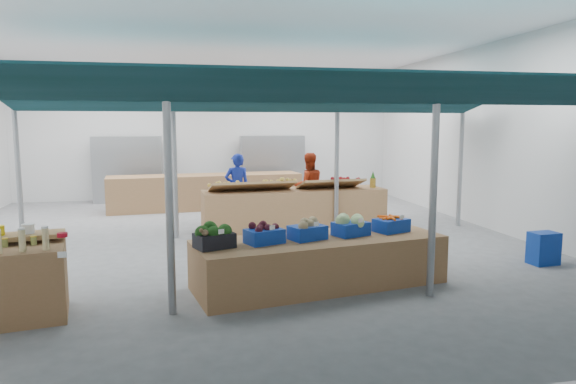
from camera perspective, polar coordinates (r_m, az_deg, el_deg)
The scene contains 22 objects.
floor at distance 10.66m, azimuth -6.88°, elevation -5.39°, with size 13.00×13.00×0.00m, color slate.
hall at distance 11.84m, azimuth -7.66°, elevation 8.76°, with size 13.00×13.00×13.00m.
pole_grid at distance 8.78m, azimuth -1.23°, elevation 3.88°, with size 10.00×4.60×3.00m.
awnings at distance 8.77m, azimuth -1.25°, elevation 10.21°, with size 9.50×7.08×0.30m.
back_shelving_left at distance 16.51m, azimuth -17.35°, elevation 2.37°, with size 2.00×0.50×2.00m, color #B23F33.
back_shelving_right at distance 16.66m, azimuth -1.76°, elevation 2.75°, with size 2.00×0.50×2.00m, color #B23F33.
veg_counter at distance 7.64m, azimuth 3.56°, elevation -7.74°, with size 3.67×1.22×0.71m, color brown.
fruit_counter at distance 11.80m, azimuth 0.72°, elevation -1.88°, with size 4.18×1.00×0.90m, color brown.
far_counter at distance 14.77m, azimuth -9.08°, elevation 0.05°, with size 5.39×1.08×0.97m, color brown.
crate_stack at distance 9.80m, azimuth 26.52°, elevation -5.61°, with size 0.46×0.32×0.55m, color #0E3399.
vendor_left at distance 12.63m, azimuth -5.67°, elevation 0.48°, with size 0.61×0.40×1.67m, color navy.
vendor_right at distance 12.94m, azimuth 2.29°, elevation 0.68°, with size 0.81×0.63×1.67m, color #A02D13.
crate_broccoli at distance 6.99m, azimuth -8.19°, elevation -4.88°, with size 0.59×0.51×0.35m.
crate_beets at distance 7.20m, azimuth -2.65°, elevation -4.66°, with size 0.59×0.51×0.29m.
crate_celeriac at distance 7.44m, azimuth 2.17°, elevation -4.17°, with size 0.59×0.51×0.31m.
crate_cabbage at distance 7.75m, azimuth 6.99°, elevation -3.65°, with size 0.59×0.51×0.35m.
crate_carrots at distance 8.13m, azimuth 11.40°, elevation -3.56°, with size 0.59×0.51×0.29m.
sparrow at distance 6.82m, azimuth -9.29°, elevation -4.45°, with size 0.12×0.09×0.11m.
pole_ribbon at distance 6.47m, azimuth -23.79°, elevation -4.57°, with size 0.12×0.12×0.28m.
apple_heap_yellow at distance 11.40m, azimuth -3.98°, elevation 0.89°, with size 1.96×0.90×0.27m.
apple_heap_red at distance 11.87m, azimuth 4.79°, elevation 1.14°, with size 1.57×0.86×0.27m.
pineapple at distance 12.26m, azimuth 9.41°, elevation 1.34°, with size 0.14×0.14×0.39m.
Camera 1 is at (-0.81, -10.37, 2.35)m, focal length 32.00 mm.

